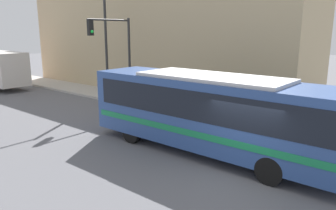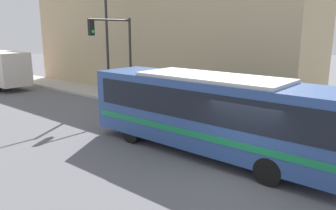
{
  "view_description": "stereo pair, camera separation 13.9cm",
  "coord_description": "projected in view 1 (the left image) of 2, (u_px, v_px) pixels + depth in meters",
  "views": [
    {
      "loc": [
        -9.65,
        -4.5,
        4.8
      ],
      "look_at": [
        1.89,
        5.05,
        1.34
      ],
      "focal_mm": 35.0,
      "sensor_mm": 36.0,
      "label": 1
    },
    {
      "loc": [
        -9.57,
        -4.61,
        4.8
      ],
      "look_at": [
        1.89,
        5.05,
        1.34
      ],
      "focal_mm": 35.0,
      "sensor_mm": 36.0,
      "label": 2
    }
  ],
  "objects": [
    {
      "name": "street_lamp",
      "position": [
        102.0,
        29.0,
        22.19
      ],
      "size": [
        2.57,
        0.28,
        7.99
      ],
      "color": "#2D2D2D",
      "rests_on": "sidewalk"
    },
    {
      "name": "parking_meter",
      "position": [
        144.0,
        89.0,
        20.74
      ],
      "size": [
        0.14,
        0.14,
        1.38
      ],
      "color": "#2D2D2D",
      "rests_on": "sidewalk"
    },
    {
      "name": "ground_plane",
      "position": [
        247.0,
        174.0,
        11.12
      ],
      "size": [
        120.0,
        120.0,
        0.0
      ],
      "primitive_type": "plane",
      "color": "slate"
    },
    {
      "name": "traffic_light_pole",
      "position": [
        116.0,
        46.0,
        20.25
      ],
      "size": [
        3.28,
        0.35,
        5.34
      ],
      "color": "#2D2D2D",
      "rests_on": "sidewalk"
    },
    {
      "name": "sidewalk",
      "position": [
        63.0,
        86.0,
        27.97
      ],
      "size": [
        2.84,
        70.0,
        0.17
      ],
      "color": "#B7B2A8",
      "rests_on": "ground_plane"
    },
    {
      "name": "pedestrian_near_corner",
      "position": [
        241.0,
        101.0,
        17.89
      ],
      "size": [
        0.34,
        0.34,
        1.57
      ],
      "color": "#47382D",
      "rests_on": "sidewalk"
    },
    {
      "name": "fire_hydrant",
      "position": [
        223.0,
        112.0,
        17.26
      ],
      "size": [
        0.27,
        0.36,
        0.79
      ],
      "color": "gold",
      "rests_on": "sidewalk"
    },
    {
      "name": "building_facade",
      "position": [
        155.0,
        40.0,
        26.29
      ],
      "size": [
        6.0,
        24.69,
        7.94
      ],
      "color": "tan",
      "rests_on": "ground_plane"
    },
    {
      "name": "city_bus",
      "position": [
        211.0,
        109.0,
        12.66
      ],
      "size": [
        2.57,
        10.61,
        3.11
      ],
      "rotation": [
        0.0,
        0.0,
        -0.0
      ],
      "color": "#2D4C8C",
      "rests_on": "ground_plane"
    }
  ]
}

